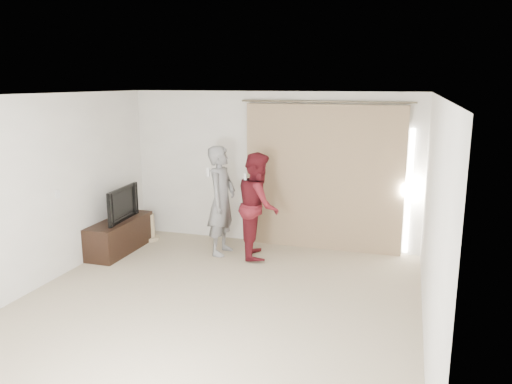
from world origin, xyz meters
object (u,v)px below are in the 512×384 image
tv (118,204)px  person_woman (258,205)px  tv_console (120,235)px  person_man (222,201)px

tv → person_woman: person_woman is taller
tv_console → person_man: bearing=13.5°
tv → tv_console: bearing=-0.0°
tv_console → person_woman: person_woman is taller
tv → person_man: bearing=-80.8°
tv_console → person_woman: bearing=11.3°
person_man → person_woman: (0.60, 0.05, -0.04)m
tv_console → tv: (0.00, 0.00, 0.54)m
tv_console → tv: 0.54m
tv → person_man: (1.66, 0.40, 0.08)m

